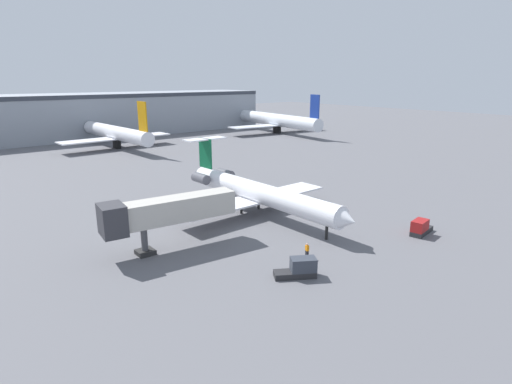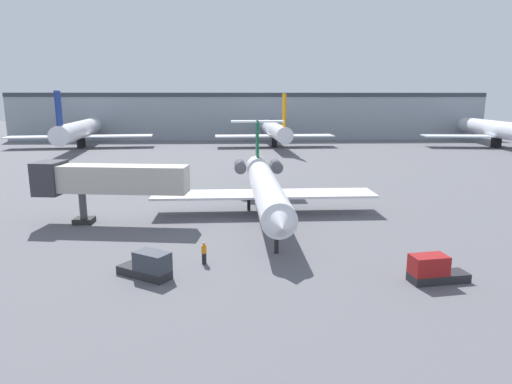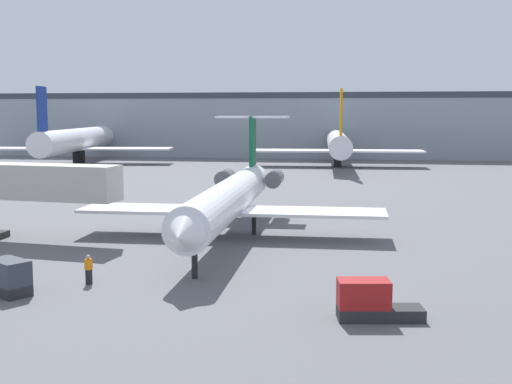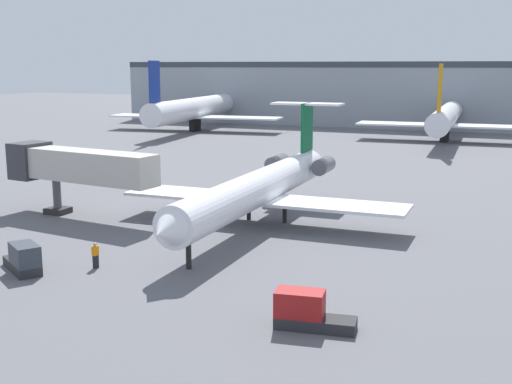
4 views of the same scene
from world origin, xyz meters
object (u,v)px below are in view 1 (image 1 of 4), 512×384
(parked_airliner_centre, at_px, (277,120))
(baggage_tug_lead, at_px, (421,228))
(parked_airliner_west_mid, at_px, (116,133))
(baggage_tug_trailing, at_px, (300,269))
(jet_bridge, at_px, (162,212))
(ground_crew_marshaller, at_px, (307,251))
(regional_jet, at_px, (255,191))

(parked_airliner_centre, bearing_deg, baggage_tug_lead, -121.82)
(parked_airliner_centre, bearing_deg, parked_airliner_west_mid, 176.83)
(baggage_tug_lead, bearing_deg, baggage_tug_trailing, 175.70)
(jet_bridge, relative_size, baggage_tug_trailing, 3.63)
(ground_crew_marshaller, bearing_deg, parked_airliner_centre, 49.59)
(baggage_tug_trailing, distance_m, parked_airliner_west_mid, 85.06)
(baggage_tug_lead, height_order, parked_airliner_centre, parked_airliner_centre)
(ground_crew_marshaller, relative_size, baggage_tug_trailing, 0.41)
(parked_airliner_west_mid, bearing_deg, jet_bridge, -107.55)
(regional_jet, xyz_separation_m, baggage_tug_trailing, (-8.86, -17.54, -2.35))
(regional_jet, xyz_separation_m, jet_bridge, (-15.95, -3.59, 1.21))
(parked_airliner_west_mid, bearing_deg, ground_crew_marshaller, -97.97)
(ground_crew_marshaller, bearing_deg, regional_jet, 70.71)
(jet_bridge, relative_size, ground_crew_marshaller, 8.88)
(jet_bridge, relative_size, parked_airliner_centre, 0.35)
(jet_bridge, height_order, baggage_tug_lead, jet_bridge)
(regional_jet, distance_m, baggage_tug_lead, 21.74)
(baggage_tug_lead, xyz_separation_m, baggage_tug_trailing, (-19.18, 1.44, 0.00))
(parked_airliner_west_mid, relative_size, parked_airliner_centre, 0.83)
(baggage_tug_lead, distance_m, parked_airliner_centre, 96.64)
(regional_jet, relative_size, parked_airliner_centre, 0.75)
(regional_jet, height_order, baggage_tug_lead, regional_jet)
(parked_airliner_west_mid, bearing_deg, regional_jet, -95.27)
(jet_bridge, bearing_deg, regional_jet, 12.68)
(baggage_tug_trailing, height_order, parked_airliner_centre, parked_airliner_centre)
(parked_airliner_west_mid, distance_m, parked_airliner_centre, 55.22)
(regional_jet, relative_size, parked_airliner_west_mid, 0.91)
(parked_airliner_centre, bearing_deg, baggage_tug_trailing, -131.01)
(jet_bridge, bearing_deg, parked_airliner_centre, 40.82)
(ground_crew_marshaller, height_order, baggage_tug_lead, baggage_tug_lead)
(ground_crew_marshaller, bearing_deg, parked_airliner_west_mid, 82.03)
(baggage_tug_trailing, relative_size, parked_airliner_centre, 0.10)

